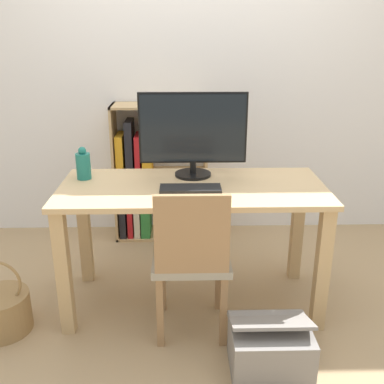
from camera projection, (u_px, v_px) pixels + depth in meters
ground_plane at (192, 300)px, 2.74m from camera, size 10.00×10.00×0.00m
wall_back at (189, 66)px, 3.34m from camera, size 8.00×0.05×2.60m
desk at (192, 208)px, 2.53m from camera, size 1.47×0.65×0.74m
monitor at (193, 131)px, 2.56m from camera, size 0.62×0.21×0.49m
keyboard at (190, 188)px, 2.41m from camera, size 0.33×0.13×0.02m
vase at (83, 165)px, 2.57m from camera, size 0.08×0.08×0.19m
chair at (191, 257)px, 2.29m from camera, size 0.40×0.40×0.85m
bookshelf at (145, 177)px, 3.45m from camera, size 0.70×0.28×1.04m
basket at (1, 311)px, 2.44m from camera, size 0.31×0.31×0.43m
storage_box at (270, 348)px, 2.15m from camera, size 0.38×0.36×0.30m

